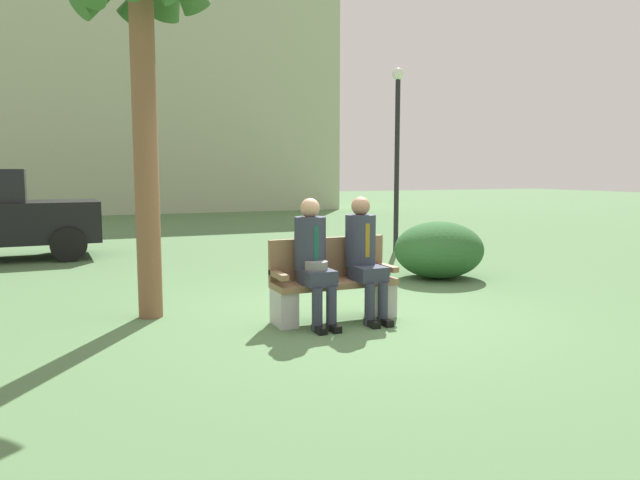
# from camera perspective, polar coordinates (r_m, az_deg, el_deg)

# --- Properties ---
(ground_plane) EXTENTS (80.00, 80.00, 0.00)m
(ground_plane) POSITION_cam_1_polar(r_m,az_deg,el_deg) (6.86, 3.46, -7.21)
(ground_plane) COLOR #4E7346
(park_bench) EXTENTS (1.38, 0.44, 0.90)m
(park_bench) POSITION_cam_1_polar(r_m,az_deg,el_deg) (6.60, 1.21, -4.23)
(park_bench) COLOR brown
(park_bench) RESTS_ON ground
(seated_man_left) EXTENTS (0.34, 0.72, 1.35)m
(seated_man_left) POSITION_cam_1_polar(r_m,az_deg,el_deg) (6.33, -0.65, -1.47)
(seated_man_left) COLOR #2D3342
(seated_man_left) RESTS_ON ground
(seated_man_right) EXTENTS (0.34, 0.72, 1.36)m
(seated_man_right) POSITION_cam_1_polar(r_m,az_deg,el_deg) (6.59, 4.21, -1.11)
(seated_man_right) COLOR #2D3342
(seated_man_right) RESTS_ON ground
(palm_tree_tall) EXTENTS (1.64, 1.64, 4.59)m
(palm_tree_tall) POSITION_cam_1_polar(r_m,az_deg,el_deg) (7.12, -16.74, 21.14)
(palm_tree_tall) COLOR brown
(palm_tree_tall) RESTS_ON ground
(shrub_near_bench) EXTENTS (1.40, 1.28, 0.87)m
(shrub_near_bench) POSITION_cam_1_polar(r_m,az_deg,el_deg) (9.35, 11.30, -0.93)
(shrub_near_bench) COLOR #2A5C2A
(shrub_near_bench) RESTS_ON ground
(street_lamp) EXTENTS (0.24, 0.24, 3.70)m
(street_lamp) POSITION_cam_1_polar(r_m,az_deg,el_deg) (12.36, 7.39, 9.40)
(street_lamp) COLOR black
(street_lamp) RESTS_ON ground
(building_backdrop) EXTENTS (15.33, 6.32, 10.18)m
(building_backdrop) POSITION_cam_1_polar(r_m,az_deg,el_deg) (27.25, -15.42, 13.64)
(building_backdrop) COLOR #ACB794
(building_backdrop) RESTS_ON ground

